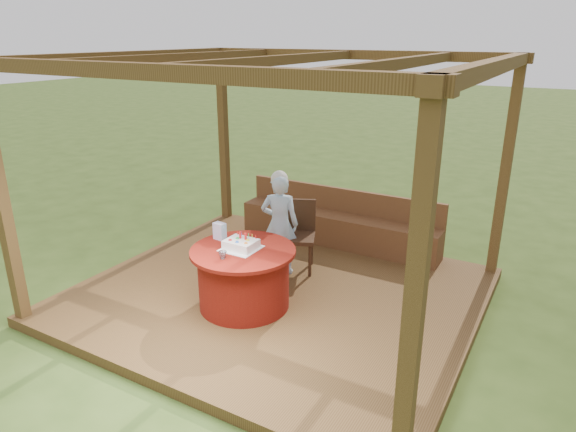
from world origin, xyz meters
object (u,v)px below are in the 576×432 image
Objects in this scene: chair at (297,231)px; gift_bag at (220,231)px; bench at (338,226)px; elderly_woman at (280,222)px; drinking_glass at (223,255)px; table at (244,277)px; birthday_cake at (241,244)px.

chair is 1.19m from gift_bag.
gift_bag reaches higher than bench.
drinking_glass is at bearing -87.46° from elderly_woman.
table is 3.01× the size of birthday_cake.
elderly_woman is at bearing 92.54° from drinking_glass.
table is 0.49m from drinking_glass.
table is at bearing 81.35° from drinking_glass.
elderly_woman is at bearing 77.89° from gift_bag.
birthday_cake is (-0.03, 0.01, 0.39)m from table.
birthday_cake is 0.39m from gift_bag.
elderly_woman is 1.27m from drinking_glass.
elderly_woman is at bearing -101.51° from bench.
bench is at bearing 85.39° from birthday_cake.
drinking_glass is (0.06, -1.27, 0.05)m from elderly_woman.
chair is 0.67× the size of elderly_woman.
table is (-0.15, -2.20, 0.09)m from bench.
table is 5.96× the size of gift_bag.
gift_bag is at bearing -104.79° from bench.
chair is at bearing 75.65° from gift_bag.
table is 13.26× the size of drinking_glass.
gift_bag is (-0.40, 0.12, 0.44)m from table.
elderly_woman is (-0.10, 0.96, 0.33)m from table.
drinking_glass is (-0.05, -0.30, 0.38)m from table.
birthday_cake is (0.08, -0.96, 0.06)m from elderly_woman.
drinking_glass is at bearing -93.53° from birthday_cake.
elderly_woman reaches higher than chair.
bench is at bearing 82.54° from gift_bag.
chair is (-0.12, -1.01, 0.24)m from bench.
bench is 2.22× the size of elderly_woman.
chair is at bearing -96.95° from bench.
bench is 3.32× the size of chair.
bench is 7.76× the size of birthday_cake.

